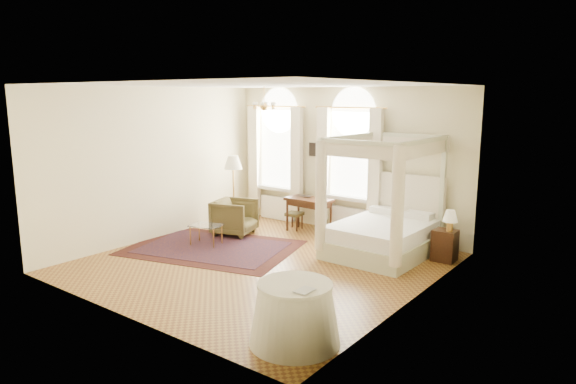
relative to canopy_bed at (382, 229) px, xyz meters
The scene contains 18 objects.
ground 2.47m from the canopy_bed, 130.46° to the right, with size 6.00×6.00×0.00m, color olive.
room_walls 2.81m from the canopy_bed, 130.46° to the right, with size 6.00×6.00×6.00m.
window_left 3.74m from the canopy_bed, 163.33° to the left, with size 1.62×0.27×3.29m.
window_right 1.96m from the canopy_bed, 142.77° to the left, with size 1.62×0.27×3.29m.
chandelier 3.48m from the canopy_bed, 165.55° to the right, with size 0.51×0.45×0.50m.
wall_pictures 2.31m from the canopy_bed, 142.49° to the left, with size 2.54×0.03×0.39m.
canopy_bed is the anchor object (origin of this frame).
nightstand 1.22m from the canopy_bed, 18.97° to the left, with size 0.42×0.38×0.60m, color #391B0F.
nightstand_lamp 1.32m from the canopy_bed, 15.71° to the left, with size 0.28×0.28×0.41m.
writing_desk 2.20m from the canopy_bed, 166.05° to the left, with size 1.08×0.59×0.80m.
laptop 2.43m from the canopy_bed, 164.37° to the left, with size 0.36×0.23×0.03m, color black.
stool 2.60m from the canopy_bed, 168.20° to the left, with size 0.40×0.40×0.41m.
armchair 3.42m from the canopy_bed, 169.22° to the right, with size 0.86×0.88×0.80m, color #483D1E.
coffee_table 3.65m from the canopy_bed, 153.67° to the right, with size 0.74×0.61×0.44m.
floor_lamp 4.07m from the canopy_bed, behind, with size 0.44×0.44×1.70m.
oriental_rug 3.49m from the canopy_bed, 150.37° to the right, with size 3.87×3.21×0.01m.
side_table 4.09m from the canopy_bed, 78.45° to the right, with size 1.18×1.18×0.80m.
book 4.28m from the canopy_bed, 76.68° to the right, with size 0.19×0.25×0.02m, color black.
Camera 1 is at (6.00, -7.08, 3.13)m, focal length 32.00 mm.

